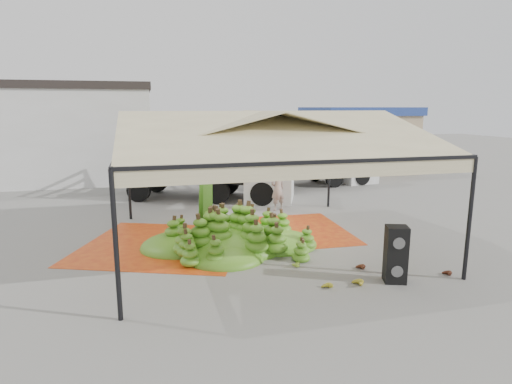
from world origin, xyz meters
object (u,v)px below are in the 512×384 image
object	(u,v)px
banana_heap	(233,228)
truck_right	(320,158)
vendor	(278,189)
speaker_stack	(396,254)
truck_left	(217,164)

from	to	relation	value
banana_heap	truck_right	xyz separation A→B (m)	(6.64, 9.15, 0.85)
banana_heap	vendor	bearing A→B (deg)	56.68
banana_heap	speaker_stack	distance (m)	4.77
vendor	truck_right	distance (m)	6.49
banana_heap	vendor	distance (m)	4.86
banana_heap	speaker_stack	world-z (taller)	speaker_stack
truck_right	banana_heap	bearing A→B (deg)	-134.42
banana_heap	speaker_stack	bearing A→B (deg)	-47.81
banana_heap	speaker_stack	size ratio (longest dim) A/B	3.97
vendor	truck_right	world-z (taller)	truck_right
truck_left	vendor	bearing A→B (deg)	-33.85
banana_heap	truck_right	bearing A→B (deg)	54.01
truck_left	truck_right	bearing A→B (deg)	42.03
vendor	banana_heap	bearing A→B (deg)	34.29
truck_left	speaker_stack	bearing A→B (deg)	-54.32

